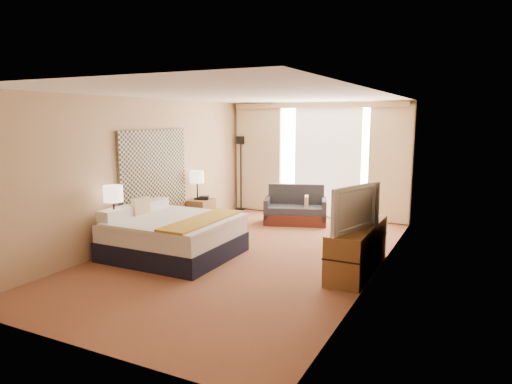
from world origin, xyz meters
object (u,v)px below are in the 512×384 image
at_px(nightstand_left, 116,240).
at_px(television, 349,207).
at_px(lamp_left, 113,195).
at_px(bed, 173,236).
at_px(nightstand_right, 201,212).
at_px(desk_chair, 364,234).
at_px(loveseat, 296,211).
at_px(lamp_right, 197,178).
at_px(media_dresser, 358,248).
at_px(floor_lamp, 241,158).

distance_m(nightstand_left, television, 3.79).
bearing_deg(lamp_left, television, 12.13).
bearing_deg(bed, nightstand_right, 111.47).
bearing_deg(nightstand_right, desk_chair, -14.30).
relative_size(nightstand_left, television, 0.49).
bearing_deg(nightstand_left, loveseat, 63.77).
bearing_deg(lamp_right, loveseat, 31.73).
xyz_separation_m(lamp_left, television, (3.59, 0.77, -0.02)).
distance_m(loveseat, television, 3.50).
bearing_deg(desk_chair, loveseat, 140.64).
bearing_deg(nightstand_left, media_dresser, 15.84).
distance_m(nightstand_right, floor_lamp, 2.10).
relative_size(nightstand_left, desk_chair, 0.55).
xyz_separation_m(floor_lamp, television, (3.68, -3.65, -0.26)).
relative_size(nightstand_right, loveseat, 0.38).
relative_size(media_dresser, television, 1.62).
xyz_separation_m(media_dresser, lamp_left, (-3.64, -1.13, 0.69)).
bearing_deg(floor_lamp, loveseat, -24.61).
distance_m(media_dresser, desk_chair, 0.52).
height_order(nightstand_left, television, television).
bearing_deg(television, nightstand_right, 82.43).
height_order(lamp_left, lamp_right, lamp_left).
bearing_deg(bed, desk_chair, 21.42).
bearing_deg(floor_lamp, desk_chair, -36.96).
xyz_separation_m(nightstand_left, media_dresser, (3.70, 1.05, 0.07)).
bearing_deg(floor_lamp, lamp_right, -90.13).
distance_m(media_dresser, floor_lamp, 5.07).
bearing_deg(television, lamp_right, 83.42).
relative_size(floor_lamp, lamp_left, 2.83).
relative_size(nightstand_left, nightstand_right, 1.00).
bearing_deg(desk_chair, lamp_right, 173.01).
distance_m(bed, desk_chair, 3.08).
xyz_separation_m(floor_lamp, lamp_right, (-0.00, -1.91, -0.26)).
distance_m(media_dresser, lamp_right, 4.04).
bearing_deg(bed, media_dresser, 11.91).
xyz_separation_m(nightstand_right, television, (3.65, -1.80, 0.74)).
bearing_deg(lamp_right, desk_chair, -13.28).
height_order(nightstand_left, bed, bed).
bearing_deg(floor_lamp, lamp_left, -88.89).
distance_m(nightstand_right, television, 4.14).
bearing_deg(desk_chair, floor_lamp, 149.33).
distance_m(lamp_left, television, 3.68).
relative_size(loveseat, television, 1.31).
relative_size(loveseat, lamp_right, 2.42).
height_order(desk_chair, lamp_right, lamp_right).
height_order(nightstand_left, nightstand_right, same).
bearing_deg(bed, lamp_right, 112.91).
distance_m(bed, loveseat, 3.24).
bearing_deg(nightstand_right, floor_lamp, 90.93).
distance_m(nightstand_left, desk_chair, 4.00).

